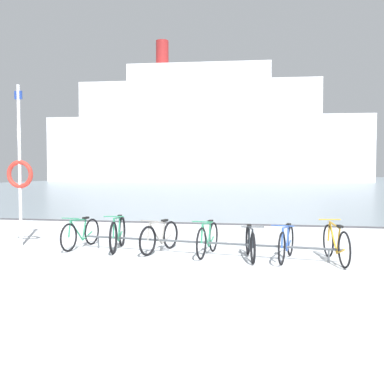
{
  "coord_description": "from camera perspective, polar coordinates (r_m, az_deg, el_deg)",
  "views": [
    {
      "loc": [
        0.72,
        -5.04,
        1.89
      ],
      "look_at": [
        -1.28,
        5.51,
        1.35
      ],
      "focal_mm": 40.59,
      "sensor_mm": 36.0,
      "label": 1
    }
  ],
  "objects": [
    {
      "name": "bicycle_1",
      "position": [
        10.46,
        -9.72,
        -5.43
      ],
      "size": [
        0.47,
        1.75,
        0.85
      ],
      "color": "black",
      "rests_on": "ground"
    },
    {
      "name": "bike_rack",
      "position": [
        9.72,
        1.56,
        -6.69
      ],
      "size": [
        5.86,
        0.8,
        0.31
      ],
      "color": "#4C5156",
      "rests_on": "ground"
    },
    {
      "name": "bicycle_2",
      "position": [
        10.06,
        -4.28,
        -5.91
      ],
      "size": [
        0.61,
        1.61,
        0.78
      ],
      "color": "black",
      "rests_on": "ground"
    },
    {
      "name": "bicycle_4",
      "position": [
        9.35,
        7.66,
        -6.67
      ],
      "size": [
        0.46,
        1.59,
        0.75
      ],
      "color": "black",
      "rests_on": "ground"
    },
    {
      "name": "ferry_ship",
      "position": [
        74.03,
        1.73,
        7.6
      ],
      "size": [
        52.24,
        15.79,
        23.77
      ],
      "color": "white",
      "rests_on": "ground"
    },
    {
      "name": "bicycle_6",
      "position": [
        9.41,
        18.37,
        -6.47
      ],
      "size": [
        0.47,
        1.75,
        0.84
      ],
      "color": "black",
      "rests_on": "ground"
    },
    {
      "name": "rescue_post",
      "position": [
        11.51,
        -21.7,
        2.77
      ],
      "size": [
        0.7,
        0.11,
        3.97
      ],
      "color": "silver",
      "rests_on": "ground"
    },
    {
      "name": "bicycle_3",
      "position": [
        9.67,
        2.07,
        -6.19
      ],
      "size": [
        0.46,
        1.63,
        0.81
      ],
      "color": "black",
      "rests_on": "ground"
    },
    {
      "name": "bicycle_5",
      "position": [
        9.35,
        12.28,
        -6.6
      ],
      "size": [
        0.5,
        1.65,
        0.79
      ],
      "color": "black",
      "rests_on": "ground"
    },
    {
      "name": "bicycle_0",
      "position": [
        10.89,
        -14.41,
        -5.31
      ],
      "size": [
        0.46,
        1.67,
        0.78
      ],
      "color": "black",
      "rests_on": "ground"
    },
    {
      "name": "ground",
      "position": [
        58.97,
        10.06,
        0.97
      ],
      "size": [
        80.0,
        132.0,
        0.08
      ],
      "color": "silver"
    }
  ]
}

